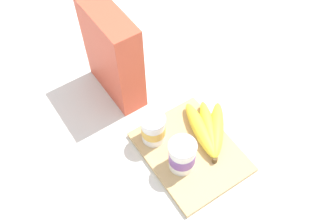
{
  "coord_description": "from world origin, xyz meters",
  "views": [
    {
      "loc": [
        -0.37,
        0.32,
        0.86
      ],
      "look_at": [
        0.11,
        0.0,
        0.06
      ],
      "focal_mm": 39.68,
      "sensor_mm": 36.0,
      "label": 1
    }
  ],
  "objects_px": {
    "cutting_board": "(190,152)",
    "cereal_box": "(113,55)",
    "banana_bunch": "(208,129)",
    "yogurt_cup_back": "(153,129)",
    "yogurt_cup_front": "(182,156)"
  },
  "relations": [
    {
      "from": "cutting_board",
      "to": "cereal_box",
      "type": "bearing_deg",
      "value": 8.87
    },
    {
      "from": "cereal_box",
      "to": "banana_bunch",
      "type": "height_order",
      "value": "cereal_box"
    },
    {
      "from": "cutting_board",
      "to": "yogurt_cup_back",
      "type": "height_order",
      "value": "yogurt_cup_back"
    },
    {
      "from": "cutting_board",
      "to": "yogurt_cup_front",
      "type": "distance_m",
      "value": 0.07
    },
    {
      "from": "cereal_box",
      "to": "yogurt_cup_back",
      "type": "relative_size",
      "value": 3.15
    },
    {
      "from": "cutting_board",
      "to": "banana_bunch",
      "type": "xyz_separation_m",
      "value": [
        0.02,
        -0.07,
        0.02
      ]
    },
    {
      "from": "cereal_box",
      "to": "yogurt_cup_front",
      "type": "relative_size",
      "value": 2.93
    },
    {
      "from": "cutting_board",
      "to": "banana_bunch",
      "type": "relative_size",
      "value": 1.42
    },
    {
      "from": "cereal_box",
      "to": "yogurt_cup_front",
      "type": "distance_m",
      "value": 0.34
    },
    {
      "from": "cereal_box",
      "to": "banana_bunch",
      "type": "distance_m",
      "value": 0.33
    },
    {
      "from": "yogurt_cup_front",
      "to": "banana_bunch",
      "type": "relative_size",
      "value": 0.49
    },
    {
      "from": "banana_bunch",
      "to": "cereal_box",
      "type": "bearing_deg",
      "value": 22.41
    },
    {
      "from": "cereal_box",
      "to": "yogurt_cup_front",
      "type": "xyz_separation_m",
      "value": [
        -0.33,
        -0.0,
        -0.08
      ]
    },
    {
      "from": "yogurt_cup_back",
      "to": "banana_bunch",
      "type": "xyz_separation_m",
      "value": [
        -0.07,
        -0.13,
        -0.03
      ]
    },
    {
      "from": "yogurt_cup_back",
      "to": "banana_bunch",
      "type": "bearing_deg",
      "value": -118.03
    }
  ]
}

